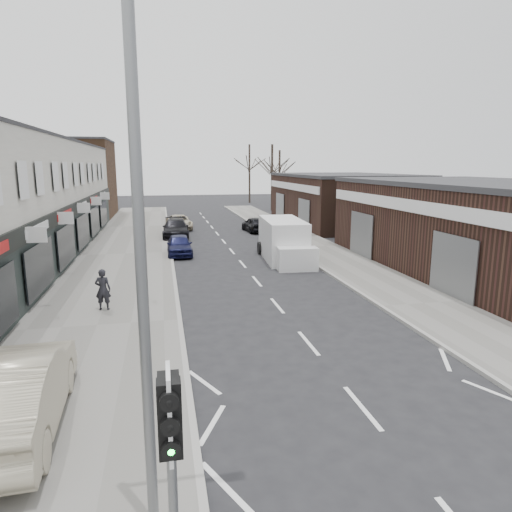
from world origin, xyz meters
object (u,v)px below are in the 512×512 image
pedestrian (103,289)px  parked_car_left_b (176,229)px  traffic_light (170,434)px  sedan_on_pavement (13,392)px  parked_car_right_a (283,238)px  warning_sign (144,248)px  white_van (284,241)px  parked_car_left_a (179,245)px  street_lamp (153,236)px  parked_car_right_b (255,224)px  parked_car_left_c (179,222)px

pedestrian → parked_car_left_b: bearing=-92.4°
traffic_light → sedan_on_pavement: traffic_light is taller
parked_car_right_a → warning_sign: bearing=46.9°
white_van → pedestrian: 12.35m
white_van → parked_car_left_a: 6.62m
pedestrian → parked_car_right_a: (10.20, 11.67, -0.15)m
warning_sign → sedan_on_pavement: 9.93m
street_lamp → warning_sign: 13.04m
pedestrian → parked_car_right_b: size_ratio=0.42×
warning_sign → parked_car_right_a: (8.66, 10.17, -1.43)m
sedan_on_pavement → parked_car_right_b: 29.93m
sedan_on_pavement → parked_car_right_b: bearing=-113.9°
sedan_on_pavement → parked_car_right_b: (10.78, 27.91, -0.33)m
parked_car_left_c → parked_car_right_b: size_ratio=1.17×
traffic_light → warning_sign: traffic_light is taller
parked_car_left_b → parked_car_right_b: size_ratio=1.28×
parked_car_left_a → parked_car_right_a: 6.94m
traffic_light → parked_car_right_a: size_ratio=0.66×
warning_sign → parked_car_left_c: warning_sign is taller
street_lamp → parked_car_right_a: size_ratio=1.71×
street_lamp → parked_car_left_a: bearing=87.1°
street_lamp → pedestrian: size_ratio=5.01×
white_van → parked_car_left_a: bearing=159.4°
traffic_light → sedan_on_pavement: (-3.14, 4.45, -1.44)m
traffic_light → parked_car_left_a: (1.00, 23.43, -1.77)m
traffic_light → pedestrian: 12.81m
pedestrian → parked_car_left_a: pedestrian is taller
pedestrian → parked_car_left_c: size_ratio=0.36×
parked_car_right_b → parked_car_right_a: bearing=86.2°
parked_car_left_a → parked_car_right_b: parked_car_right_b is taller
street_lamp → parked_car_left_b: (1.13, 29.38, -3.92)m
parked_car_right_b → pedestrian: bearing=57.8°
parked_car_right_a → parked_car_left_b: bearing=-45.6°
pedestrian → parked_car_right_b: pedestrian is taller
parked_car_left_c → parked_car_right_a: parked_car_right_a is taller
warning_sign → parked_car_left_c: bearing=84.1°
traffic_light → street_lamp: size_ratio=0.39×
street_lamp → white_van: size_ratio=1.27×
traffic_light → street_lamp: street_lamp is taller
street_lamp → warning_sign: (-0.63, 12.80, -2.42)m
pedestrian → parked_car_left_b: (3.31, 18.08, -0.21)m
parked_car_left_c → parked_car_right_b: parked_car_right_b is taller
traffic_light → parked_car_left_b: size_ratio=0.64×
parked_car_left_c → parked_car_right_b: (6.20, -2.98, 0.03)m
street_lamp → pedestrian: street_lamp is taller
pedestrian → parked_car_left_a: (3.30, 10.92, -0.28)m
parked_car_left_b → street_lamp: bearing=-90.2°
parked_car_right_b → street_lamp: bearing=70.4°
parked_car_left_a → parked_car_left_b: bearing=90.0°
warning_sign → parked_car_left_b: size_ratio=0.56×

